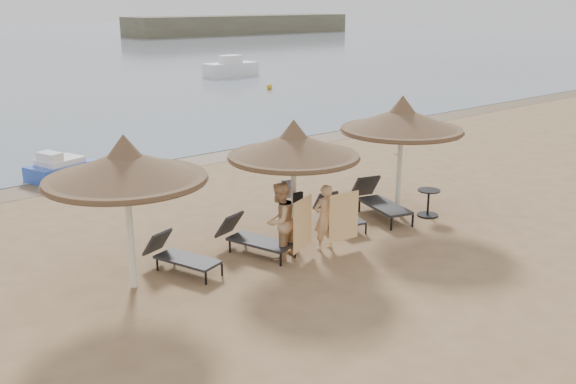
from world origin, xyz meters
The scene contains 18 objects.
ground centered at (0.00, 0.00, 0.00)m, with size 160.00×160.00×0.00m, color #98744E.
wet_sand_strip centered at (0.00, 9.40, 0.00)m, with size 200.00×1.60×0.01m, color brown.
palapa_left centered at (-4.23, 1.27, 2.44)m, with size 3.09×3.09×3.07m.
palapa_center centered at (-0.38, 0.96, 2.34)m, with size 2.96×2.96×2.94m.
palapa_right centered at (3.24, 0.99, 2.49)m, with size 3.16×3.16×3.13m.
lounger_far_left centered at (-3.14, 1.41, 0.35)m, with size 1.08×1.82×0.77m.
lounger_near_left centered at (-1.38, 1.25, 0.37)m, with size 1.10×1.93×0.82m.
lounger_near_right centered at (1.37, 1.35, 0.34)m, with size 0.87×1.75×0.75m.
lounger_far_right centered at (2.72, 1.20, 0.42)m, with size 1.21×2.18×0.93m.
side_table centered at (3.69, 0.35, 0.33)m, with size 0.58×0.58×0.71m.
person_left centered at (-1.09, 0.59, 0.99)m, with size 0.91×0.59×1.99m, color tan.
person_right centered at (0.00, 0.33, 0.89)m, with size 0.82×0.53×1.77m, color tan.
towel_left centered at (-0.74, 0.24, 0.80)m, with size 0.78×0.32×1.16m.
towel_right centered at (0.35, 0.08, 0.77)m, with size 0.80×0.12×1.12m.
bag_patterned centered at (-0.38, 1.14, 1.31)m, with size 0.33×0.21×0.40m.
bag_dark centered at (-0.38, 0.80, 1.14)m, with size 0.24×0.09×0.34m.
pedal_boat centered at (-2.35, 10.08, 0.34)m, with size 2.21×1.67×0.91m.
buoy_right centered at (15.68, 22.41, 0.19)m, with size 0.37×0.37×0.37m, color gold.
Camera 1 is at (-9.27, -9.58, 5.42)m, focal length 40.00 mm.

